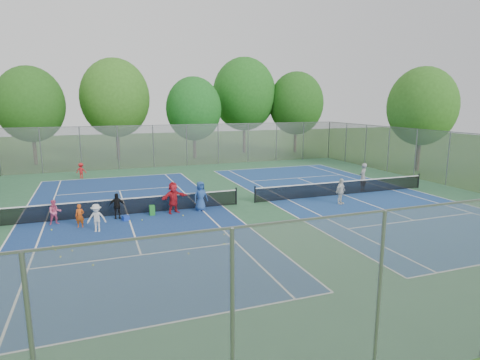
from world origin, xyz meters
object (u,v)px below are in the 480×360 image
Objects in this scene: net_right at (343,188)px; net_left at (127,207)px; ball_crate at (126,218)px; instructor at (363,177)px; ball_hopper at (152,210)px.

net_left is at bearing 180.00° from net_right.
ball_crate is at bearing -98.96° from net_left.
net_left is 40.98× the size of ball_crate.
net_left is 6.67× the size of instructor.
instructor is at bearing 5.09° from ball_hopper.
ball_crate is (-14.18, -1.15, -0.32)m from net_right.
net_left is 1.42m from ball_hopper.
net_right is at bearing 0.00° from net_left.
net_left reaches higher than ball_crate.
instructor reaches higher than net_right.
ball_crate is (-0.18, -1.15, -0.32)m from net_left.
net_left is at bearing 81.04° from ball_crate.
ball_hopper is at bearing -177.30° from net_right.
ball_crate is at bearing -175.36° from net_right.
net_right is 2.26m from instructor.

